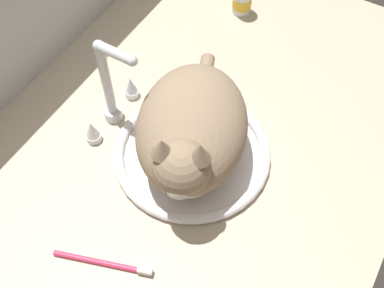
# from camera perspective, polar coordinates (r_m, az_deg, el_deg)

# --- Properties ---
(countertop) EXTENTS (1.20, 0.83, 0.03)m
(countertop) POSITION_cam_1_polar(r_m,az_deg,el_deg) (1.01, 1.06, 0.23)
(countertop) COLOR #B7A88E
(countertop) RESTS_ON ground
(backsplash_wall) EXTENTS (1.20, 0.02, 0.42)m
(backsplash_wall) POSITION_cam_1_polar(r_m,az_deg,el_deg) (1.07, -19.65, 15.76)
(backsplash_wall) COLOR #B2B7BC
(backsplash_wall) RESTS_ON ground
(sink_basin) EXTENTS (0.32, 0.32, 0.02)m
(sink_basin) POSITION_cam_1_polar(r_m,az_deg,el_deg) (0.97, 0.00, -1.03)
(sink_basin) COLOR white
(sink_basin) RESTS_ON countertop
(faucet) EXTENTS (0.17, 0.10, 0.22)m
(faucet) POSITION_cam_1_polar(r_m,az_deg,el_deg) (0.98, -9.64, 6.11)
(faucet) COLOR silver
(faucet) RESTS_ON countertop
(cat) EXTENTS (0.41, 0.30, 0.19)m
(cat) POSITION_cam_1_polar(r_m,az_deg,el_deg) (0.88, -0.17, 1.33)
(cat) COLOR #8C755B
(cat) RESTS_ON sink_basin
(toothbrush) EXTENTS (0.07, 0.18, 0.02)m
(toothbrush) POSITION_cam_1_polar(r_m,az_deg,el_deg) (0.88, -10.36, -13.84)
(toothbrush) COLOR #D83359
(toothbrush) RESTS_ON countertop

